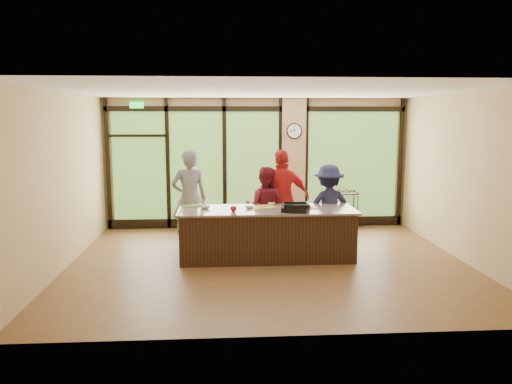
{
  "coord_description": "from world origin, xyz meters",
  "views": [
    {
      "loc": [
        -0.79,
        -8.54,
        2.56
      ],
      "look_at": [
        -0.19,
        0.4,
        1.22
      ],
      "focal_mm": 35.0,
      "sensor_mm": 36.0,
      "label": 1
    }
  ],
  "objects": [
    {
      "name": "cook_midright",
      "position": [
        0.38,
        1.14,
        0.97
      ],
      "size": [
        1.21,
        0.7,
        1.94
      ],
      "primitive_type": "imported",
      "rotation": [
        0.0,
        0.0,
        3.35
      ],
      "color": "#B01D1B",
      "rests_on": "floor"
    },
    {
      "name": "wall_clock",
      "position": [
        0.85,
        2.87,
        2.25
      ],
      "size": [
        0.36,
        0.04,
        0.36
      ],
      "color": "black",
      "rests_on": "window_wall"
    },
    {
      "name": "ceiling",
      "position": [
        0.0,
        0.0,
        3.0
      ],
      "size": [
        7.0,
        7.0,
        0.0
      ],
      "primitive_type": "plane",
      "rotation": [
        3.14,
        0.0,
        0.0
      ],
      "color": "white",
      "rests_on": "back_wall"
    },
    {
      "name": "window_wall",
      "position": [
        0.16,
        2.95,
        1.39
      ],
      "size": [
        6.9,
        0.12,
        3.0
      ],
      "color": "tan",
      "rests_on": "floor"
    },
    {
      "name": "roasting_pan",
      "position": [
        0.48,
        0.01,
        0.96
      ],
      "size": [
        0.54,
        0.48,
        0.08
      ],
      "primitive_type": "cube",
      "rotation": [
        0.0,
        0.0,
        -0.35
      ],
      "color": "black",
      "rests_on": "countertop"
    },
    {
      "name": "cutting_board_center",
      "position": [
        -0.06,
        0.46,
        0.93
      ],
      "size": [
        0.51,
        0.44,
        0.01
      ],
      "primitive_type": "cube",
      "rotation": [
        0.0,
        0.0,
        0.3
      ],
      "color": "gold",
      "rests_on": "countertop"
    },
    {
      "name": "prep_bowl_mid",
      "position": [
        -0.32,
        0.37,
        0.94
      ],
      "size": [
        0.16,
        0.16,
        0.04
      ],
      "primitive_type": "imported",
      "rotation": [
        0.0,
        0.0,
        -0.15
      ],
      "color": "silver",
      "rests_on": "countertop"
    },
    {
      "name": "red_ramekin",
      "position": [
        -0.61,
        0.09,
        0.96
      ],
      "size": [
        0.13,
        0.13,
        0.09
      ],
      "primitive_type": "imported",
      "rotation": [
        0.0,
        0.0,
        0.21
      ],
      "color": "#B21611",
      "rests_on": "countertop"
    },
    {
      "name": "left_wall",
      "position": [
        -3.5,
        0.0,
        1.5
      ],
      "size": [
        0.0,
        6.0,
        6.0
      ],
      "primitive_type": "plane",
      "rotation": [
        1.57,
        0.0,
        1.57
      ],
      "color": "tan",
      "rests_on": "floor"
    },
    {
      "name": "flower_stand",
      "position": [
        -1.55,
        2.3,
        0.39
      ],
      "size": [
        0.51,
        0.51,
        0.78
      ],
      "primitive_type": "cube",
      "rotation": [
        0.0,
        0.0,
        0.4
      ],
      "color": "black",
      "rests_on": "floor"
    },
    {
      "name": "prep_bowl_near",
      "position": [
        -1.11,
        0.39,
        0.95
      ],
      "size": [
        0.19,
        0.19,
        0.05
      ],
      "primitive_type": "imported",
      "rotation": [
        0.0,
        0.0,
        -0.16
      ],
      "color": "silver",
      "rests_on": "countertop"
    },
    {
      "name": "bar_cart",
      "position": [
        1.99,
        2.75,
        0.55
      ],
      "size": [
        0.69,
        0.42,
        0.92
      ],
      "rotation": [
        0.0,
        0.0,
        -0.05
      ],
      "color": "black",
      "rests_on": "floor"
    },
    {
      "name": "mixing_bowl",
      "position": [
        0.52,
        0.31,
        0.96
      ],
      "size": [
        0.36,
        0.36,
        0.07
      ],
      "primitive_type": "imported",
      "rotation": [
        0.0,
        0.0,
        0.29
      ],
      "color": "silver",
      "rests_on": "countertop"
    },
    {
      "name": "cook_left",
      "position": [
        -1.45,
        1.17,
        0.98
      ],
      "size": [
        0.8,
        0.62,
        1.95
      ],
      "primitive_type": "imported",
      "rotation": [
        0.0,
        0.0,
        3.38
      ],
      "color": "slate",
      "rests_on": "floor"
    },
    {
      "name": "cutting_board_left",
      "position": [
        -1.33,
        0.69,
        0.93
      ],
      "size": [
        0.45,
        0.4,
        0.01
      ],
      "primitive_type": "cube",
      "rotation": [
        0.0,
        0.0,
        0.35
      ],
      "color": "#417D2D",
      "rests_on": "countertop"
    },
    {
      "name": "right_wall",
      "position": [
        3.5,
        0.0,
        1.5
      ],
      "size": [
        0.0,
        6.0,
        6.0
      ],
      "primitive_type": "plane",
      "rotation": [
        1.57,
        0.0,
        -1.57
      ],
      "color": "tan",
      "rests_on": "floor"
    },
    {
      "name": "cutting_board_right",
      "position": [
        0.72,
        0.33,
        0.93
      ],
      "size": [
        0.4,
        0.32,
        0.01
      ],
      "primitive_type": "cube",
      "rotation": [
        0.0,
        0.0,
        0.17
      ],
      "color": "gold",
      "rests_on": "countertop"
    },
    {
      "name": "cook_midleft",
      "position": [
        0.02,
        1.02,
        0.81
      ],
      "size": [
        0.9,
        0.77,
        1.62
      ],
      "primitive_type": "imported",
      "rotation": [
        0.0,
        0.0,
        2.92
      ],
      "color": "maroon",
      "rests_on": "floor"
    },
    {
      "name": "prep_bowl_far",
      "position": [
        0.12,
        0.71,
        0.94
      ],
      "size": [
        0.18,
        0.18,
        0.03
      ],
      "primitive_type": "imported",
      "rotation": [
        0.0,
        0.0,
        -0.37
      ],
      "color": "silver",
      "rests_on": "countertop"
    },
    {
      "name": "back_wall",
      "position": [
        0.0,
        3.0,
        1.5
      ],
      "size": [
        7.0,
        0.0,
        7.0
      ],
      "primitive_type": "plane",
      "rotation": [
        1.57,
        0.0,
        0.0
      ],
      "color": "tan",
      "rests_on": "floor"
    },
    {
      "name": "island_base",
      "position": [
        0.0,
        0.3,
        0.44
      ],
      "size": [
        3.1,
        1.0,
        0.88
      ],
      "primitive_type": "cube",
      "color": "black",
      "rests_on": "floor"
    },
    {
      "name": "floor",
      "position": [
        0.0,
        0.0,
        0.0
      ],
      "size": [
        7.0,
        7.0,
        0.0
      ],
      "primitive_type": "plane",
      "color": "brown",
      "rests_on": "ground"
    },
    {
      "name": "cook_right",
      "position": [
        1.27,
        0.98,
        0.83
      ],
      "size": [
        1.12,
        0.7,
        1.65
      ],
      "primitive_type": "imported",
      "rotation": [
        0.0,
        0.0,
        3.23
      ],
      "color": "#1B1D3C",
      "rests_on": "floor"
    },
    {
      "name": "flower_vase",
      "position": [
        -1.55,
        2.3,
        0.93
      ],
      "size": [
        0.3,
        0.3,
        0.29
      ],
      "primitive_type": "imported",
      "rotation": [
        0.0,
        0.0,
        0.06
      ],
      "color": "olive",
      "rests_on": "flower_stand"
    },
    {
      "name": "countertop",
      "position": [
        0.0,
        0.3,
        0.9
      ],
      "size": [
        3.2,
        1.1,
        0.04
      ],
      "primitive_type": "cube",
      "color": "gray",
      "rests_on": "island_base"
    }
  ]
}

